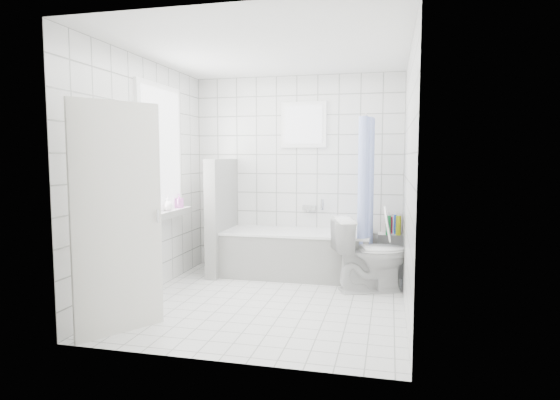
# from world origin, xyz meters

# --- Properties ---
(ground) EXTENTS (3.00, 3.00, 0.00)m
(ground) POSITION_xyz_m (0.00, 0.00, 0.00)
(ground) COLOR white
(ground) RESTS_ON ground
(ceiling) EXTENTS (3.00, 3.00, 0.00)m
(ceiling) POSITION_xyz_m (0.00, 0.00, 2.60)
(ceiling) COLOR white
(ceiling) RESTS_ON ground
(wall_back) EXTENTS (2.80, 0.02, 2.60)m
(wall_back) POSITION_xyz_m (0.00, 1.50, 1.30)
(wall_back) COLOR white
(wall_back) RESTS_ON ground
(wall_front) EXTENTS (2.80, 0.02, 2.60)m
(wall_front) POSITION_xyz_m (0.00, -1.50, 1.30)
(wall_front) COLOR white
(wall_front) RESTS_ON ground
(wall_left) EXTENTS (0.02, 3.00, 2.60)m
(wall_left) POSITION_xyz_m (-1.40, 0.00, 1.30)
(wall_left) COLOR white
(wall_left) RESTS_ON ground
(wall_right) EXTENTS (0.02, 3.00, 2.60)m
(wall_right) POSITION_xyz_m (1.40, 0.00, 1.30)
(wall_right) COLOR white
(wall_right) RESTS_ON ground
(window_left) EXTENTS (0.01, 0.90, 1.40)m
(window_left) POSITION_xyz_m (-1.35, 0.30, 1.60)
(window_left) COLOR white
(window_left) RESTS_ON wall_left
(window_back) EXTENTS (0.50, 0.01, 0.50)m
(window_back) POSITION_xyz_m (0.10, 1.46, 1.95)
(window_back) COLOR white
(window_back) RESTS_ON wall_back
(window_sill) EXTENTS (0.18, 1.02, 0.08)m
(window_sill) POSITION_xyz_m (-1.31, 0.30, 0.86)
(window_sill) COLOR white
(window_sill) RESTS_ON wall_left
(door) EXTENTS (0.47, 0.69, 2.00)m
(door) POSITION_xyz_m (-1.03, -1.14, 1.00)
(door) COLOR silver
(door) RESTS_ON ground
(bathtub) EXTENTS (1.86, 0.77, 0.58)m
(bathtub) POSITION_xyz_m (0.08, 1.12, 0.29)
(bathtub) COLOR white
(bathtub) RESTS_ON ground
(partition_wall) EXTENTS (0.15, 0.85, 1.50)m
(partition_wall) POSITION_xyz_m (-0.92, 1.07, 0.75)
(partition_wall) COLOR white
(partition_wall) RESTS_ON ground
(tiled_ledge) EXTENTS (0.40, 0.24, 0.55)m
(tiled_ledge) POSITION_xyz_m (1.30, 1.38, 0.28)
(tiled_ledge) COLOR white
(tiled_ledge) RESTS_ON ground
(toilet) EXTENTS (0.95, 0.74, 0.86)m
(toilet) POSITION_xyz_m (1.03, 0.65, 0.43)
(toilet) COLOR white
(toilet) RESTS_ON ground
(curtain_rod) EXTENTS (0.02, 0.80, 0.02)m
(curtain_rod) POSITION_xyz_m (0.95, 1.10, 2.00)
(curtain_rod) COLOR silver
(curtain_rod) RESTS_ON wall_back
(shower_curtain) EXTENTS (0.14, 0.48, 1.78)m
(shower_curtain) POSITION_xyz_m (0.95, 0.97, 1.10)
(shower_curtain) COLOR #4F69E8
(shower_curtain) RESTS_ON curtain_rod
(tub_faucet) EXTENTS (0.18, 0.06, 0.06)m
(tub_faucet) POSITION_xyz_m (0.18, 1.46, 0.85)
(tub_faucet) COLOR silver
(tub_faucet) RESTS_ON wall_back
(sill_bottles) EXTENTS (0.18, 0.75, 0.29)m
(sill_bottles) POSITION_xyz_m (-1.30, 0.19, 1.01)
(sill_bottles) COLOR #D75370
(sill_bottles) RESTS_ON window_sill
(ledge_bottles) EXTENTS (0.19, 0.19, 0.25)m
(ledge_bottles) POSITION_xyz_m (1.28, 1.34, 0.67)
(ledge_bottles) COLOR red
(ledge_bottles) RESTS_ON tiled_ledge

